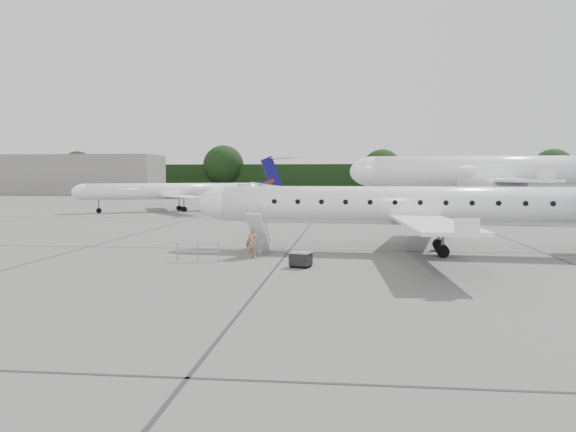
# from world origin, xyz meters

# --- Properties ---
(ground) EXTENTS (320.00, 320.00, 0.00)m
(ground) POSITION_xyz_m (0.00, 0.00, 0.00)
(ground) COLOR #5D5D5B
(ground) RESTS_ON ground
(treeline) EXTENTS (260.00, 4.00, 8.00)m
(treeline) POSITION_xyz_m (0.00, 130.00, 4.00)
(treeline) COLOR black
(treeline) RESTS_ON ground
(terminal_building) EXTENTS (40.00, 14.00, 10.00)m
(terminal_building) POSITION_xyz_m (-70.00, 110.00, 5.00)
(terminal_building) COLOR slate
(terminal_building) RESTS_ON ground
(main_regional_jet) EXTENTS (31.96, 24.12, 7.79)m
(main_regional_jet) POSITION_xyz_m (2.16, 6.50, 3.90)
(main_regional_jet) COLOR white
(main_regional_jet) RESTS_ON ground
(airstair) EXTENTS (1.04, 2.58, 2.44)m
(airstair) POSITION_xyz_m (-7.25, 4.81, 1.22)
(airstair) COLOR white
(airstair) RESTS_ON ground
(passenger) EXTENTS (0.63, 0.43, 1.68)m
(passenger) POSITION_xyz_m (-7.36, 3.40, 0.84)
(passenger) COLOR #996F53
(passenger) RESTS_ON ground
(safety_railing) EXTENTS (2.20, 0.22, 1.00)m
(safety_railing) POSITION_xyz_m (-9.99, 1.74, 0.50)
(safety_railing) COLOR #93979C
(safety_railing) RESTS_ON ground
(baggage_cart) EXTENTS (1.16, 1.05, 0.84)m
(baggage_cart) POSITION_xyz_m (-4.44, 0.52, 0.42)
(baggage_cart) COLOR black
(baggage_cart) RESTS_ON ground
(bg_narrowbody) EXTENTS (40.00, 29.05, 14.23)m
(bg_narrowbody) POSITION_xyz_m (16.67, 46.98, 7.11)
(bg_narrowbody) COLOR white
(bg_narrowbody) RESTS_ON ground
(bg_regional_left) EXTENTS (34.01, 31.26, 7.27)m
(bg_regional_left) POSITION_xyz_m (-24.67, 43.90, 3.64)
(bg_regional_left) COLOR white
(bg_regional_left) RESTS_ON ground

